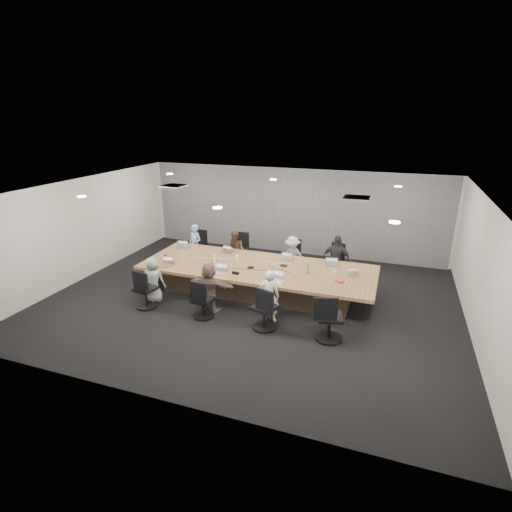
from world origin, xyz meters
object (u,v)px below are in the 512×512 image
(chair_4, at_px, (146,292))
(person_0, at_px, (195,245))
(chair_3, at_px, (337,265))
(laptop_4, at_px, (165,266))
(chair_2, at_px, (295,260))
(laptop_6, at_px, (277,281))
(chair_6, at_px, (264,311))
(stapler, at_px, (236,273))
(laptop_3, at_px, (333,264))
(chair_7, at_px, (330,321))
(bottle_green_right, at_px, (308,269))
(person_3, at_px, (336,259))
(chair_0, at_px, (201,249))
(laptop_1, at_px, (228,251))
(person_6, at_px, (269,296))
(laptop_2, at_px, (287,258))
(laptop_0, at_px, (186,246))
(canvas_bag, at_px, (352,272))
(person_4, at_px, (153,280))
(person_2, at_px, (292,257))
(bottle_clear, at_px, (214,259))
(chair_5, at_px, (203,303))
(person_5, at_px, (210,287))
(laptop_5, at_px, (219,273))
(mug_brown, at_px, (165,256))
(snack_packet, at_px, (340,281))
(bottle_green_left, at_px, (179,246))
(chair_1, at_px, (240,253))
(person_1, at_px, (236,250))

(chair_4, height_order, person_0, person_0)
(chair_3, bearing_deg, laptop_4, 39.40)
(chair_2, height_order, laptop_6, chair_2)
(chair_6, height_order, person_0, person_0)
(laptop_6, distance_m, stapler, 1.09)
(person_0, xyz_separation_m, laptop_3, (4.33, -0.55, 0.12))
(chair_7, bearing_deg, bottle_green_right, 101.48)
(person_3, height_order, bottle_green_right, person_3)
(chair_0, height_order, bottle_green_right, bottle_green_right)
(laptop_1, bearing_deg, person_6, 146.44)
(chair_0, xyz_separation_m, laptop_2, (3.10, -0.90, 0.39))
(laptop_3, xyz_separation_m, laptop_6, (-1.06, -1.60, 0.00))
(laptop_0, xyz_separation_m, canvas_bag, (4.89, -0.61, 0.06))
(person_6, bearing_deg, chair_3, -115.37)
(chair_7, xyz_separation_m, person_4, (-4.43, 0.35, 0.14))
(person_2, relative_size, stapler, 6.85)
(bottle_clear, xyz_separation_m, canvas_bag, (3.52, 0.33, -0.03))
(chair_5, relative_size, person_5, 0.60)
(laptop_5, relative_size, mug_brown, 2.47)
(person_0, relative_size, stapler, 7.17)
(chair_6, distance_m, snack_packet, 1.98)
(laptop_2, xyz_separation_m, bottle_green_left, (-3.16, -0.33, 0.11))
(bottle_green_left, xyz_separation_m, stapler, (2.25, -1.17, -0.08))
(chair_7, relative_size, person_6, 0.71)
(canvas_bag, bearing_deg, bottle_green_right, -167.01)
(laptop_6, xyz_separation_m, canvas_bag, (1.61, 0.99, 0.06))
(chair_2, distance_m, mug_brown, 3.74)
(chair_1, xyz_separation_m, canvas_bag, (3.53, -1.51, 0.40))
(chair_4, bearing_deg, person_6, 17.04)
(chair_2, height_order, laptop_0, chair_2)
(person_2, xyz_separation_m, laptop_2, (0.00, -0.55, 0.15))
(chair_0, distance_m, snack_packet, 5.11)
(person_6, bearing_deg, bottle_green_left, -34.91)
(snack_packet, bearing_deg, chair_0, 156.44)
(chair_6, height_order, bottle_clear, bottle_clear)
(chair_6, bearing_deg, chair_1, 137.51)
(bottle_green_right, bearing_deg, snack_packet, -19.46)
(person_0, distance_m, canvas_bag, 5.02)
(chair_2, xyz_separation_m, person_5, (-1.30, -3.05, 0.23))
(chair_7, xyz_separation_m, laptop_4, (-4.43, 0.90, 0.31))
(chair_0, relative_size, person_4, 0.62)
(person_2, height_order, person_6, person_6)
(laptop_4, xyz_separation_m, laptop_6, (3.01, 0.00, 0.00))
(canvas_bag, bearing_deg, chair_5, -148.50)
(chair_0, bearing_deg, chair_5, 128.63)
(laptop_0, xyz_separation_m, bottle_green_left, (-0.06, -0.33, 0.11))
(chair_1, distance_m, laptop_2, 1.99)
(person_1, xyz_separation_m, laptop_2, (1.74, -0.55, 0.15))
(laptop_3, relative_size, person_4, 0.27)
(person_5, bearing_deg, person_6, -176.74)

